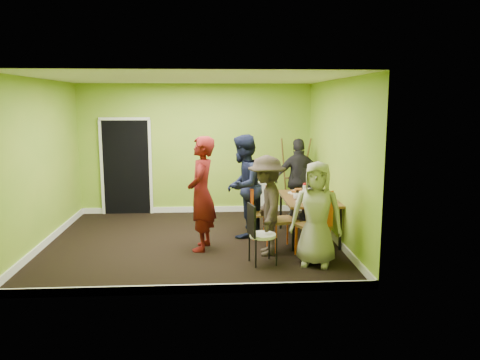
# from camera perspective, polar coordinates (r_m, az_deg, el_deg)

# --- Properties ---
(ground) EXTENTS (5.00, 5.00, 0.00)m
(ground) POSITION_cam_1_polar(r_m,az_deg,el_deg) (8.28, -5.77, -7.51)
(ground) COLOR black
(ground) RESTS_ON ground
(room_walls) EXTENTS (5.04, 4.54, 2.82)m
(room_walls) POSITION_cam_1_polar(r_m,az_deg,el_deg) (8.09, -6.04, -0.72)
(room_walls) COLOR #79A92B
(room_walls) RESTS_ON ground
(dining_table) EXTENTS (0.90, 1.50, 0.75)m
(dining_table) POSITION_cam_1_polar(r_m,az_deg,el_deg) (8.36, 8.37, -2.48)
(dining_table) COLOR black
(dining_table) RESTS_ON ground
(chair_left_far) EXTENTS (0.46, 0.46, 0.91)m
(chair_left_far) POSITION_cam_1_polar(r_m,az_deg,el_deg) (8.39, 1.83, -3.61)
(chair_left_far) COLOR #D84D14
(chair_left_far) RESTS_ON ground
(chair_left_near) EXTENTS (0.54, 0.53, 1.06)m
(chair_left_near) POSITION_cam_1_polar(r_m,az_deg,el_deg) (7.71, 4.57, -4.21)
(chair_left_near) COLOR #D84D14
(chair_left_near) RESTS_ON ground
(chair_back_end) EXTENTS (0.54, 0.61, 1.09)m
(chair_back_end) POSITION_cam_1_polar(r_m,az_deg,el_deg) (9.53, 7.71, -0.52)
(chair_back_end) COLOR #D84D14
(chair_back_end) RESTS_ON ground
(chair_front_end) EXTENTS (0.58, 0.58, 1.08)m
(chair_front_end) POSITION_cam_1_polar(r_m,az_deg,el_deg) (7.35, 9.29, -4.90)
(chair_front_end) COLOR #D84D14
(chair_front_end) RESTS_ON ground
(chair_bentwood) EXTENTS (0.43, 0.42, 0.92)m
(chair_bentwood) POSITION_cam_1_polar(r_m,az_deg,el_deg) (7.04, 2.29, -6.24)
(chair_bentwood) COLOR black
(chair_bentwood) RESTS_ON ground
(easel) EXTENTS (0.67, 0.62, 1.66)m
(easel) POSITION_cam_1_polar(r_m,az_deg,el_deg) (10.22, 6.69, 0.47)
(easel) COLOR brown
(easel) RESTS_ON ground
(plate_near_left) EXTENTS (0.27, 0.27, 0.01)m
(plate_near_left) POSITION_cam_1_polar(r_m,az_deg,el_deg) (8.70, 6.72, -1.56)
(plate_near_left) COLOR white
(plate_near_left) RESTS_ON dining_table
(plate_near_right) EXTENTS (0.22, 0.22, 0.01)m
(plate_near_right) POSITION_cam_1_polar(r_m,az_deg,el_deg) (7.97, 7.58, -2.60)
(plate_near_right) COLOR white
(plate_near_right) RESTS_ON dining_table
(plate_far_back) EXTENTS (0.22, 0.22, 0.01)m
(plate_far_back) POSITION_cam_1_polar(r_m,az_deg,el_deg) (8.92, 7.12, -1.29)
(plate_far_back) COLOR white
(plate_far_back) RESTS_ON dining_table
(plate_far_front) EXTENTS (0.23, 0.23, 0.01)m
(plate_far_front) POSITION_cam_1_polar(r_m,az_deg,el_deg) (7.84, 9.26, -2.84)
(plate_far_front) COLOR white
(plate_far_front) RESTS_ON dining_table
(plate_wall_back) EXTENTS (0.23, 0.23, 0.01)m
(plate_wall_back) POSITION_cam_1_polar(r_m,az_deg,el_deg) (8.56, 9.61, -1.82)
(plate_wall_back) COLOR white
(plate_wall_back) RESTS_ON dining_table
(plate_wall_front) EXTENTS (0.22, 0.22, 0.01)m
(plate_wall_front) POSITION_cam_1_polar(r_m,az_deg,el_deg) (8.25, 10.33, -2.26)
(plate_wall_front) COLOR white
(plate_wall_front) RESTS_ON dining_table
(thermos) EXTENTS (0.07, 0.07, 0.22)m
(thermos) POSITION_cam_1_polar(r_m,az_deg,el_deg) (8.37, 7.90, -1.32)
(thermos) COLOR white
(thermos) RESTS_ON dining_table
(blue_bottle) EXTENTS (0.07, 0.07, 0.21)m
(blue_bottle) POSITION_cam_1_polar(r_m,az_deg,el_deg) (8.04, 10.55, -1.86)
(blue_bottle) COLOR #1836B7
(blue_bottle) RESTS_ON dining_table
(orange_bottle) EXTENTS (0.04, 0.04, 0.08)m
(orange_bottle) POSITION_cam_1_polar(r_m,az_deg,el_deg) (8.50, 7.35, -1.62)
(orange_bottle) COLOR #D84D14
(orange_bottle) RESTS_ON dining_table
(glass_mid) EXTENTS (0.07, 0.07, 0.09)m
(glass_mid) POSITION_cam_1_polar(r_m,az_deg,el_deg) (8.52, 7.05, -1.55)
(glass_mid) COLOR black
(glass_mid) RESTS_ON dining_table
(glass_back) EXTENTS (0.06, 0.06, 0.08)m
(glass_back) POSITION_cam_1_polar(r_m,az_deg,el_deg) (8.75, 8.65, -1.30)
(glass_back) COLOR black
(glass_back) RESTS_ON dining_table
(glass_front) EXTENTS (0.06, 0.06, 0.10)m
(glass_front) POSITION_cam_1_polar(r_m,az_deg,el_deg) (7.91, 9.66, -2.41)
(glass_front) COLOR black
(glass_front) RESTS_ON dining_table
(cup_a) EXTENTS (0.14, 0.14, 0.11)m
(cup_a) POSITION_cam_1_polar(r_m,az_deg,el_deg) (8.11, 7.00, -2.03)
(cup_a) COLOR white
(cup_a) RESTS_ON dining_table
(cup_b) EXTENTS (0.11, 0.11, 0.10)m
(cup_b) POSITION_cam_1_polar(r_m,az_deg,el_deg) (8.36, 9.02, -1.75)
(cup_b) COLOR white
(cup_b) RESTS_ON dining_table
(person_standing) EXTENTS (0.56, 0.75, 1.87)m
(person_standing) POSITION_cam_1_polar(r_m,az_deg,el_deg) (7.65, -4.71, -1.67)
(person_standing) COLOR #5A0F0F
(person_standing) RESTS_ON ground
(person_left_far) EXTENTS (1.00, 1.10, 1.85)m
(person_left_far) POSITION_cam_1_polar(r_m,az_deg,el_deg) (8.40, 0.38, -0.73)
(person_left_far) COLOR black
(person_left_far) RESTS_ON ground
(person_left_near) EXTENTS (0.64, 1.06, 1.59)m
(person_left_near) POSITION_cam_1_polar(r_m,az_deg,el_deg) (7.42, 3.26, -3.11)
(person_left_near) COLOR #2E251E
(person_left_near) RESTS_ON ground
(person_back_end) EXTENTS (1.01, 0.48, 1.68)m
(person_back_end) POSITION_cam_1_polar(r_m,az_deg,el_deg) (9.65, 7.19, 0.04)
(person_back_end) COLOR black
(person_back_end) RESTS_ON ground
(person_front_end) EXTENTS (0.88, 0.71, 1.56)m
(person_front_end) POSITION_cam_1_polar(r_m,az_deg,el_deg) (7.03, 9.30, -4.08)
(person_front_end) COLOR gray
(person_front_end) RESTS_ON ground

